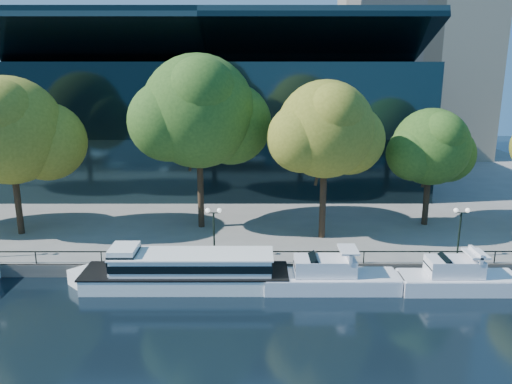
{
  "coord_description": "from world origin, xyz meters",
  "views": [
    {
      "loc": [
        1.73,
        -32.28,
        15.76
      ],
      "look_at": [
        1.79,
        8.0,
        5.41
      ],
      "focal_mm": 35.0,
      "sensor_mm": 36.0,
      "label": 1
    }
  ],
  "objects_px": {
    "cruiser_far": "(453,278)",
    "tree_1": "(11,133)",
    "tree_2": "(201,114)",
    "lamp_2": "(461,221)",
    "lamp_1": "(214,221)",
    "tour_boat": "(180,269)",
    "tree_4": "(433,149)",
    "cruiser_near": "(325,277)",
    "tree_3": "(327,132)"
  },
  "relations": [
    {
      "from": "cruiser_near",
      "to": "tree_3",
      "type": "bearing_deg",
      "value": 83.19
    },
    {
      "from": "tree_2",
      "to": "lamp_2",
      "type": "height_order",
      "value": "tree_2"
    },
    {
      "from": "lamp_2",
      "to": "tree_1",
      "type": "bearing_deg",
      "value": 171.19
    },
    {
      "from": "tour_boat",
      "to": "lamp_2",
      "type": "relative_size",
      "value": 4.02
    },
    {
      "from": "tree_2",
      "to": "tree_4",
      "type": "distance_m",
      "value": 21.31
    },
    {
      "from": "tree_1",
      "to": "lamp_1",
      "type": "bearing_deg",
      "value": -17.91
    },
    {
      "from": "cruiser_far",
      "to": "tree_1",
      "type": "relative_size",
      "value": 0.68
    },
    {
      "from": "cruiser_near",
      "to": "tree_3",
      "type": "relative_size",
      "value": 0.79
    },
    {
      "from": "cruiser_far",
      "to": "tree_3",
      "type": "height_order",
      "value": "tree_3"
    },
    {
      "from": "tree_1",
      "to": "tree_3",
      "type": "relative_size",
      "value": 1.02
    },
    {
      "from": "cruiser_far",
      "to": "tree_4",
      "type": "xyz_separation_m",
      "value": [
        2.06,
        12.15,
        7.3
      ]
    },
    {
      "from": "tour_boat",
      "to": "tree_2",
      "type": "xyz_separation_m",
      "value": [
        0.62,
        10.71,
        10.19
      ]
    },
    {
      "from": "tree_3",
      "to": "lamp_2",
      "type": "relative_size",
      "value": 3.37
    },
    {
      "from": "cruiser_near",
      "to": "tree_1",
      "type": "xyz_separation_m",
      "value": [
        -25.87,
        9.31,
        9.11
      ]
    },
    {
      "from": "tour_boat",
      "to": "lamp_1",
      "type": "bearing_deg",
      "value": 54.55
    },
    {
      "from": "lamp_2",
      "to": "cruiser_near",
      "type": "bearing_deg",
      "value": -161.65
    },
    {
      "from": "tour_boat",
      "to": "tree_4",
      "type": "bearing_deg",
      "value": 27.82
    },
    {
      "from": "cruiser_near",
      "to": "tree_4",
      "type": "height_order",
      "value": "tree_4"
    },
    {
      "from": "tree_4",
      "to": "cruiser_near",
      "type": "bearing_deg",
      "value": -133.23
    },
    {
      "from": "tour_boat",
      "to": "lamp_2",
      "type": "bearing_deg",
      "value": 8.35
    },
    {
      "from": "tree_1",
      "to": "lamp_1",
      "type": "relative_size",
      "value": 3.45
    },
    {
      "from": "cruiser_near",
      "to": "cruiser_far",
      "type": "xyz_separation_m",
      "value": [
        9.14,
        -0.23,
        0.02
      ]
    },
    {
      "from": "tree_1",
      "to": "tree_3",
      "type": "xyz_separation_m",
      "value": [
        26.85,
        -1.03,
        0.24
      ]
    },
    {
      "from": "tree_4",
      "to": "lamp_2",
      "type": "xyz_separation_m",
      "value": [
        -0.31,
        -8.3,
        -4.3
      ]
    },
    {
      "from": "tour_boat",
      "to": "lamp_1",
      "type": "relative_size",
      "value": 4.02
    },
    {
      "from": "tree_2",
      "to": "lamp_2",
      "type": "xyz_separation_m",
      "value": [
        20.74,
        -7.58,
        -7.51
      ]
    },
    {
      "from": "lamp_1",
      "to": "lamp_2",
      "type": "xyz_separation_m",
      "value": [
        19.13,
        0.0,
        0.0
      ]
    },
    {
      "from": "tour_boat",
      "to": "tree_4",
      "type": "xyz_separation_m",
      "value": [
        21.67,
        11.44,
        6.97
      ]
    },
    {
      "from": "cruiser_far",
      "to": "tree_4",
      "type": "height_order",
      "value": "tree_4"
    },
    {
      "from": "cruiser_far",
      "to": "lamp_1",
      "type": "bearing_deg",
      "value": 167.52
    },
    {
      "from": "lamp_1",
      "to": "tree_2",
      "type": "bearing_deg",
      "value": 102.01
    },
    {
      "from": "lamp_2",
      "to": "tree_3",
      "type": "bearing_deg",
      "value": 154.76
    },
    {
      "from": "cruiser_far",
      "to": "tree_1",
      "type": "xyz_separation_m",
      "value": [
        -35.0,
        9.54,
        9.09
      ]
    },
    {
      "from": "cruiser_far",
      "to": "lamp_1",
      "type": "relative_size",
      "value": 2.34
    },
    {
      "from": "lamp_1",
      "to": "lamp_2",
      "type": "height_order",
      "value": "same"
    },
    {
      "from": "tour_boat",
      "to": "tree_1",
      "type": "distance_m",
      "value": 19.79
    },
    {
      "from": "cruiser_near",
      "to": "lamp_2",
      "type": "relative_size",
      "value": 2.65
    },
    {
      "from": "cruiser_near",
      "to": "lamp_1",
      "type": "xyz_separation_m",
      "value": [
        -8.24,
        3.61,
        3.02
      ]
    },
    {
      "from": "cruiser_near",
      "to": "lamp_2",
      "type": "height_order",
      "value": "lamp_2"
    },
    {
      "from": "tree_2",
      "to": "cruiser_far",
      "type": "bearing_deg",
      "value": -31.03
    },
    {
      "from": "cruiser_far",
      "to": "tree_3",
      "type": "relative_size",
      "value": 0.69
    },
    {
      "from": "tree_3",
      "to": "lamp_1",
      "type": "relative_size",
      "value": 3.37
    },
    {
      "from": "cruiser_near",
      "to": "tree_4",
      "type": "xyz_separation_m",
      "value": [
        11.2,
        11.92,
        7.32
      ]
    },
    {
      "from": "tour_boat",
      "to": "tree_2",
      "type": "height_order",
      "value": "tree_2"
    },
    {
      "from": "tree_4",
      "to": "lamp_1",
      "type": "distance_m",
      "value": 21.57
    },
    {
      "from": "cruiser_near",
      "to": "tree_4",
      "type": "relative_size",
      "value": 0.97
    },
    {
      "from": "tree_4",
      "to": "tree_2",
      "type": "bearing_deg",
      "value": -178.02
    },
    {
      "from": "tree_2",
      "to": "tree_3",
      "type": "height_order",
      "value": "tree_2"
    },
    {
      "from": "tree_1",
      "to": "tree_2",
      "type": "height_order",
      "value": "tree_2"
    },
    {
      "from": "cruiser_near",
      "to": "lamp_1",
      "type": "relative_size",
      "value": 2.65
    }
  ]
}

